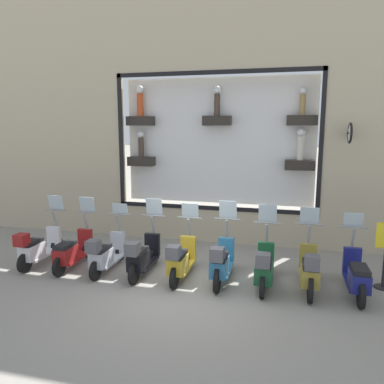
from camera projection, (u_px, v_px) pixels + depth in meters
name	position (u px, v px, depth m)	size (l,w,h in m)	color
ground_plane	(184.00, 289.00, 8.08)	(120.00, 120.00, 0.00)	gray
building_facade	(216.00, 93.00, 10.77)	(1.19, 36.00, 8.62)	tan
scooter_navy_0	(357.00, 276.00, 7.67)	(1.80, 0.61, 1.58)	black
scooter_olive_1	(309.00, 270.00, 7.83)	(1.81, 0.61, 1.66)	black
scooter_green_2	(264.00, 267.00, 8.05)	(1.79, 0.60, 1.68)	black
scooter_teal_3	(221.00, 262.00, 8.28)	(1.81, 0.60, 1.72)	black
scooter_yellow_4	(181.00, 260.00, 8.50)	(1.80, 0.60, 1.61)	black
scooter_black_5	(142.00, 256.00, 8.72)	(1.80, 0.60, 1.68)	black
scooter_silver_6	(105.00, 254.00, 8.94)	(1.79, 0.61, 1.51)	black
scooter_red_7	(72.00, 251.00, 9.23)	(1.79, 0.61, 1.64)	black
scooter_white_8	(37.00, 247.00, 9.39)	(1.79, 0.61, 1.64)	black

